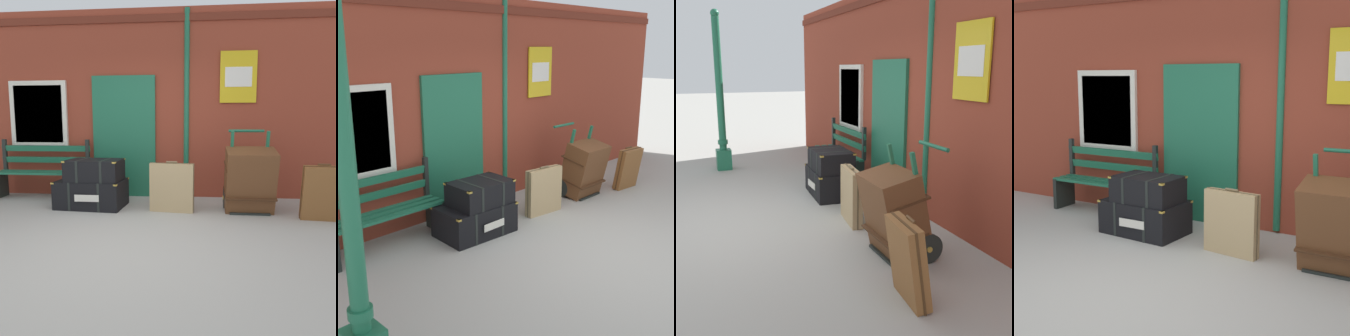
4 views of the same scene
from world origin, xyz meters
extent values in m
plane|color=#A3A099|center=(0.00, 0.00, 0.00)|extent=(60.00, 60.00, 0.00)
cube|color=brown|center=(0.00, 2.60, 1.60)|extent=(10.40, 0.30, 3.20)
cube|color=maroon|center=(0.00, 2.44, 3.02)|extent=(10.40, 0.03, 0.12)
cube|color=#1E6647|center=(-0.50, 2.43, 1.05)|extent=(1.10, 0.05, 2.10)
cube|color=#123D2A|center=(-0.50, 2.41, 1.05)|extent=(0.06, 0.02, 2.10)
cube|color=silver|center=(-2.04, 2.43, 1.45)|extent=(1.04, 0.06, 1.16)
cube|color=silver|center=(-2.04, 2.41, 1.45)|extent=(0.88, 0.02, 1.00)
cylinder|color=#1E6647|center=(0.59, 2.45, 1.60)|extent=(0.09, 0.09, 3.14)
cube|color=gold|center=(1.44, 2.43, 2.05)|extent=(0.60, 0.02, 0.84)
cube|color=white|center=(1.44, 2.41, 2.05)|extent=(0.44, 0.01, 0.32)
cylinder|color=#1E6647|center=(-3.26, 0.20, 1.65)|extent=(0.14, 0.14, 2.50)
cylinder|color=#1E6647|center=(-3.26, 0.20, 0.55)|extent=(0.19, 0.19, 0.08)
cube|color=#1E6647|center=(-1.89, 1.96, 0.45)|extent=(1.60, 0.09, 0.04)
cube|color=#1E6647|center=(-1.89, 2.10, 0.45)|extent=(1.60, 0.09, 0.04)
cube|color=#1E6647|center=(-1.89, 2.24, 0.45)|extent=(1.60, 0.09, 0.04)
cube|color=#1E6647|center=(-1.89, 2.30, 0.65)|extent=(1.60, 0.05, 0.10)
cube|color=#1E6647|center=(-1.89, 2.30, 0.85)|extent=(1.60, 0.05, 0.10)
cube|color=black|center=(-1.13, 2.10, 0.23)|extent=(0.06, 0.40, 0.45)
cube|color=black|center=(-1.13, 2.30, 0.73)|extent=(0.06, 0.06, 0.56)
cube|color=black|center=(-0.84, 1.62, 0.21)|extent=(1.04, 0.71, 0.42)
cube|color=black|center=(-1.06, 1.63, 0.21)|extent=(0.08, 0.65, 0.43)
cube|color=black|center=(-0.61, 1.60, 0.21)|extent=(0.08, 0.65, 0.43)
cube|color=#B79338|center=(-1.34, 1.35, 0.41)|extent=(0.05, 0.05, 0.02)
cube|color=#B79338|center=(-0.38, 1.29, 0.41)|extent=(0.05, 0.05, 0.02)
cube|color=#B79338|center=(-1.30, 1.95, 0.41)|extent=(0.05, 0.05, 0.02)
cube|color=#B79338|center=(-0.34, 1.88, 0.41)|extent=(0.05, 0.05, 0.02)
cube|color=silver|center=(-0.80, 1.27, 0.21)|extent=(0.36, 0.01, 0.10)
cube|color=black|center=(-0.77, 1.58, 0.58)|extent=(0.82, 0.57, 0.32)
cube|color=black|center=(-0.95, 1.59, 0.58)|extent=(0.06, 0.55, 0.33)
cube|color=black|center=(-0.59, 1.57, 0.58)|extent=(0.06, 0.55, 0.33)
cube|color=#B79338|center=(-1.16, 1.35, 0.73)|extent=(0.05, 0.05, 0.02)
cube|color=#B79338|center=(-0.40, 1.32, 0.73)|extent=(0.05, 0.05, 0.02)
cube|color=#B79338|center=(-1.14, 1.85, 0.73)|extent=(0.05, 0.05, 0.02)
cube|color=#B79338|center=(-0.38, 1.82, 0.73)|extent=(0.05, 0.05, 0.02)
cube|color=black|center=(1.53, 1.47, 0.01)|extent=(0.56, 0.28, 0.03)
cube|color=#1E6647|center=(1.28, 1.67, 0.59)|extent=(0.04, 0.31, 1.18)
cube|color=#1E6647|center=(1.78, 1.67, 0.59)|extent=(0.04, 0.31, 1.18)
cylinder|color=#1E6647|center=(1.53, 1.94, 1.17)|extent=(0.54, 0.04, 0.04)
cylinder|color=black|center=(1.21, 1.73, 0.16)|extent=(0.04, 0.32, 0.32)
cylinder|color=#B79338|center=(1.21, 1.73, 0.16)|extent=(0.07, 0.06, 0.06)
cylinder|color=black|center=(1.85, 1.73, 0.16)|extent=(0.04, 0.32, 0.32)
cylinder|color=#B79338|center=(1.85, 1.73, 0.16)|extent=(0.07, 0.06, 0.06)
cube|color=brown|center=(1.53, 1.49, 0.48)|extent=(0.68, 0.62, 0.96)
cube|color=#432715|center=(1.53, 1.49, 0.28)|extent=(0.70, 0.45, 0.13)
cube|color=#432715|center=(1.53, 1.49, 0.67)|extent=(0.70, 0.45, 0.13)
cube|color=tan|center=(0.42, 1.45, 0.35)|extent=(0.65, 0.21, 0.71)
cylinder|color=brown|center=(0.42, 1.45, 0.73)|extent=(0.16, 0.05, 0.03)
cube|color=brown|center=(0.42, 1.45, 0.35)|extent=(0.65, 0.10, 0.72)
cube|color=brown|center=(2.43, 1.16, 0.37)|extent=(0.55, 0.30, 0.74)
cylinder|color=#4F3018|center=(2.43, 1.17, 0.75)|extent=(0.16, 0.04, 0.03)
cube|color=#482C16|center=(2.43, 1.16, 0.37)|extent=(0.55, 0.19, 0.73)
camera|label=1|loc=(0.78, -3.11, 1.26)|focal=34.21mm
camera|label=2|loc=(-4.61, -2.63, 2.48)|focal=47.68mm
camera|label=3|loc=(5.40, -0.57, 1.99)|focal=46.05mm
camera|label=4|loc=(2.61, -3.40, 1.93)|focal=53.63mm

